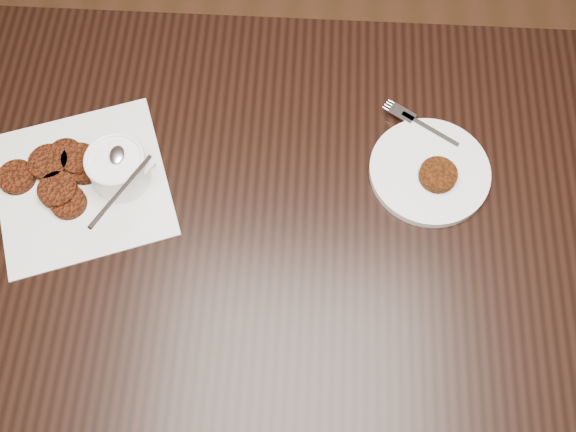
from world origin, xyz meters
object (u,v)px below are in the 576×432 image
object	(u,v)px
sauce_ramekin	(114,158)
plate_with_patty	(430,169)
table	(316,295)
napkin	(82,184)

from	to	relation	value
sauce_ramekin	plate_with_patty	size ratio (longest dim) A/B	0.66
table	sauce_ramekin	size ratio (longest dim) A/B	10.09
napkin	sauce_ramekin	xyz separation A→B (m)	(0.07, 0.02, 0.07)
napkin	plate_with_patty	world-z (taller)	plate_with_patty
napkin	sauce_ramekin	world-z (taller)	sauce_ramekin
table	sauce_ramekin	bearing A→B (deg)	168.53
table	sauce_ramekin	xyz separation A→B (m)	(-0.35, 0.07, 0.45)
sauce_ramekin	plate_with_patty	distance (m)	0.53
table	napkin	size ratio (longest dim) A/B	4.86
napkin	plate_with_patty	size ratio (longest dim) A/B	1.36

